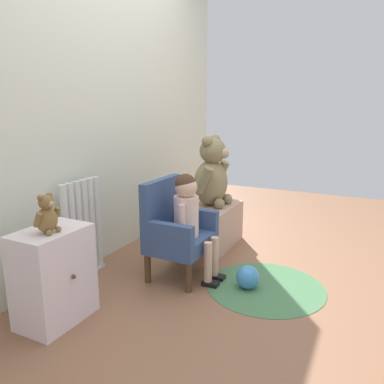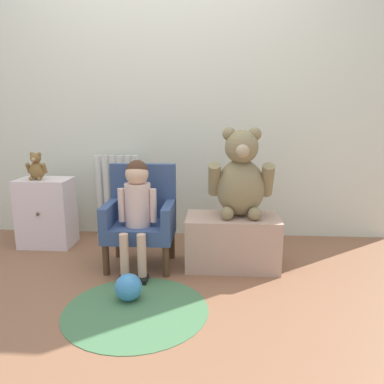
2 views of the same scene
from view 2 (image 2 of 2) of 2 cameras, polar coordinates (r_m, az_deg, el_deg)
The scene contains 11 objects.
ground_plane at distance 2.26m, azimuth -7.98°, elevation -15.38°, with size 6.00×6.00×0.00m, color brown.
back_wall at distance 3.16m, azimuth -4.31°, elevation 15.03°, with size 3.80×0.05×2.40m, color silver.
radiator at distance 3.19m, azimuth -11.23°, elevation -0.73°, with size 0.37×0.05×0.69m.
small_dresser at distance 3.15m, azimuth -21.28°, elevation -2.92°, with size 0.40×0.30×0.53m.
child_armchair at distance 2.59m, azimuth -7.79°, elevation -3.69°, with size 0.46×0.38×0.69m.
child_figure at distance 2.45m, azimuth -8.39°, elevation -1.19°, with size 0.25×0.35×0.74m.
low_bench at distance 2.58m, azimuth 6.14°, elevation -7.51°, with size 0.62×0.34×0.35m, color tan.
large_teddy_bear at distance 2.50m, azimuth 7.43°, elevation 2.17°, with size 0.43×0.30×0.59m.
small_teddy_bear at distance 3.07m, azimuth -22.61°, elevation 3.45°, with size 0.15×0.11×0.21m.
floor_rug at distance 2.12m, azimuth -8.53°, elevation -17.29°, with size 0.78×0.78×0.01m, color #45744A.
toy_ball at distance 2.19m, azimuth -9.66°, elevation -14.12°, with size 0.15×0.15×0.15m, color #3D88C7.
Camera 2 is at (0.43, -1.96, 1.04)m, focal length 35.00 mm.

